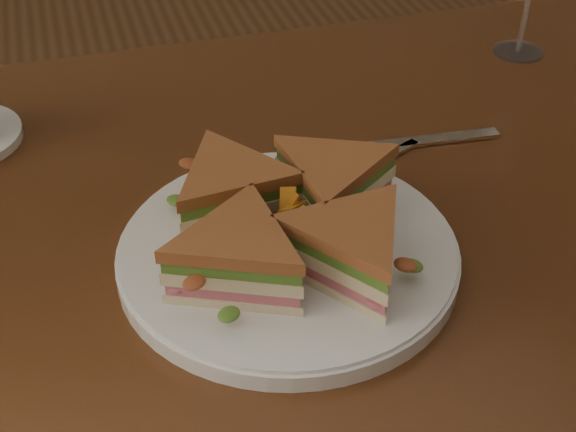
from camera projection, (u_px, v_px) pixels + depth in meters
The scene contains 6 objects.
table at pixel (299, 290), 0.82m from camera, with size 1.20×0.80×0.75m.
plate at pixel (288, 254), 0.70m from camera, with size 0.30×0.30×0.02m, color white.
sandwich_wedges at pixel (288, 221), 0.68m from camera, with size 0.29×0.29×0.06m.
crisps_mound at pixel (288, 224), 0.68m from camera, with size 0.09×0.09×0.05m, color orange, non-canonical shape.
spoon at pixel (321, 190), 0.78m from camera, with size 0.17×0.09×0.01m.
knife at pixel (396, 145), 0.85m from camera, with size 0.22×0.03×0.00m.
Camera 1 is at (-0.18, -0.58, 1.21)m, focal length 50.00 mm.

